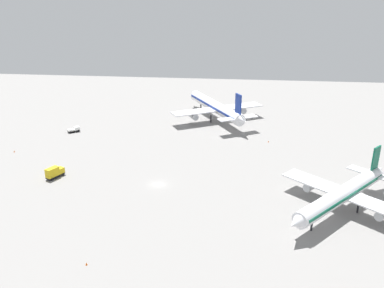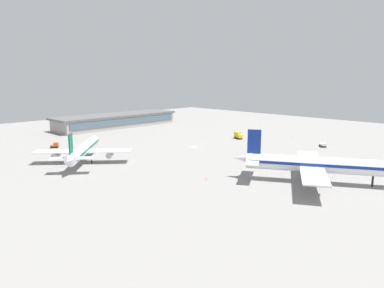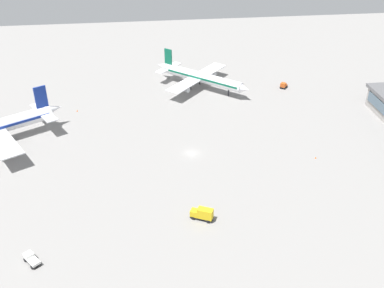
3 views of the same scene
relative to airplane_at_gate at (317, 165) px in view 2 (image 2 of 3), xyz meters
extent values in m
plane|color=gray|center=(-12.65, -62.01, -5.48)|extent=(288.00, 288.00, 0.00)
cube|color=#9E9993|center=(-24.40, -140.01, -2.08)|extent=(74.98, 20.56, 6.80)
cube|color=#4C6070|center=(-24.40, -129.52, -1.11)|extent=(71.98, 0.30, 3.50)
cube|color=#59595B|center=(-24.40, -140.01, 1.81)|extent=(77.98, 21.38, 1.17)
cylinder|color=white|center=(-0.28, 0.48, 0.00)|extent=(24.62, 38.26, 4.56)
cone|color=white|center=(10.74, -18.70, 0.69)|extent=(6.01, 6.77, 3.65)
cube|color=navy|center=(-0.28, 0.48, 0.34)|extent=(23.88, 36.86, 0.82)
cube|color=white|center=(0.76, -1.32, -0.46)|extent=(37.49, 25.39, 0.41)
cylinder|color=#A5A8AD|center=(-8.81, -6.82, -2.05)|extent=(4.86, 5.93, 2.51)
cylinder|color=#A5A8AD|center=(10.33, 4.18, -2.05)|extent=(4.86, 5.93, 2.51)
cube|color=white|center=(9.02, -15.71, 0.46)|extent=(15.52, 11.08, 0.33)
cube|color=navy|center=(9.02, -15.71, 5.93)|extent=(2.41, 3.70, 7.30)
cylinder|color=black|center=(-7.51, 13.07, -3.88)|extent=(0.55, 0.55, 3.20)
cylinder|color=black|center=(-1.79, -4.22, -3.88)|extent=(0.55, 0.55, 3.20)
cylinder|color=black|center=(4.54, -0.58, -3.88)|extent=(0.55, 0.55, 3.20)
cylinder|color=white|center=(34.66, -71.68, -0.76)|extent=(26.67, 29.32, 3.93)
cone|color=white|center=(22.01, -85.91, -0.76)|extent=(5.40, 5.42, 3.73)
cone|color=white|center=(47.31, -57.44, -0.17)|extent=(5.61, 5.76, 3.14)
cube|color=#0C593F|center=(34.66, -71.68, -0.47)|extent=(25.78, 28.30, 0.71)
cube|color=white|center=(35.85, -70.34, -1.15)|extent=(29.17, 26.82, 0.35)
cylinder|color=#A5A8AD|center=(42.95, -76.65, -2.53)|extent=(4.70, 4.91, 2.16)
cylinder|color=#A5A8AD|center=(28.74, -64.03, -2.53)|extent=(4.70, 4.91, 2.16)
cube|color=white|center=(45.34, -59.66, -0.37)|extent=(12.28, 11.41, 0.28)
cube|color=#0C593F|center=(45.34, -59.66, 4.35)|extent=(2.60, 2.85, 6.29)
cylinder|color=black|center=(26.35, -81.03, -4.10)|extent=(0.47, 0.47, 2.75)
cylinder|color=black|center=(38.91, -71.63, -4.10)|extent=(0.47, 0.47, 2.75)
cylinder|color=black|center=(34.21, -67.45, -4.10)|extent=(0.47, 0.47, 2.75)
cube|color=black|center=(-43.20, -60.86, -4.93)|extent=(4.16, 5.87, 0.30)
cube|color=gold|center=(-42.36, -59.15, -3.98)|extent=(2.50, 2.45, 1.60)
cube|color=#3F596B|center=(-42.01, -58.42, -3.66)|extent=(1.47, 0.77, 0.90)
cube|color=gold|center=(-43.59, -61.67, -3.48)|extent=(3.37, 4.25, 2.60)
cylinder|color=black|center=(-43.19, -58.68, -5.08)|extent=(0.62, 0.85, 0.80)
cylinder|color=black|center=(-41.48, -59.51, -5.08)|extent=(0.62, 0.85, 0.80)
cylinder|color=black|center=(-44.91, -62.20, -5.08)|extent=(0.62, 0.85, 0.80)
cylinder|color=black|center=(-43.20, -63.03, -5.08)|extent=(0.62, 0.85, 0.80)
cube|color=black|center=(31.21, -104.25, -4.93)|extent=(3.68, 3.49, 0.30)
cube|color=#BF4C19|center=(30.67, -103.81, -3.98)|extent=(2.60, 2.61, 1.60)
cube|color=#3F596B|center=(30.04, -103.30, -3.66)|extent=(1.07, 1.29, 0.90)
cube|color=#BF4C19|center=(31.91, -104.82, -4.53)|extent=(2.28, 2.36, 0.50)
cylinder|color=black|center=(29.74, -104.28, -5.08)|extent=(0.81, 0.74, 0.80)
cylinder|color=black|center=(30.94, -102.81, -5.08)|extent=(0.81, 0.74, 0.80)
cylinder|color=black|center=(31.48, -105.69, -5.08)|extent=(0.81, 0.74, 0.80)
cylinder|color=black|center=(32.68, -104.22, -5.08)|extent=(0.81, 0.74, 0.80)
cube|color=black|center=(-53.22, -21.87, -4.93)|extent=(4.63, 4.22, 0.30)
cube|color=white|center=(-52.20, -21.06, -4.18)|extent=(2.59, 2.61, 1.20)
cube|color=#3F596B|center=(-51.57, -20.56, -3.94)|extent=(1.06, 1.30, 0.67)
cube|color=white|center=(-53.92, -22.43, -4.48)|extent=(3.22, 3.10, 0.60)
cylinder|color=black|center=(-52.60, -20.17, -5.08)|extent=(0.81, 0.73, 0.80)
cylinder|color=black|center=(-51.42, -21.66, -5.08)|extent=(0.81, 0.73, 0.80)
cylinder|color=black|center=(-55.01, -22.08, -5.08)|extent=(0.81, 0.73, 0.80)
cylinder|color=black|center=(-53.83, -23.57, -5.08)|extent=(0.81, 0.73, 0.80)
cone|color=#EA590C|center=(-20.03, -98.66, -5.18)|extent=(0.44, 0.44, 0.60)
cone|color=#EA590C|center=(20.26, -24.77, -5.18)|extent=(0.44, 0.44, 0.60)
cone|color=#EA590C|center=(-65.29, -43.87, -5.18)|extent=(0.44, 0.44, 0.60)
camera|label=1|loc=(8.31, -162.38, 45.92)|focal=37.91mm
camera|label=2|loc=(94.89, 42.72, 25.02)|focal=32.53mm
camera|label=3|loc=(-128.80, -47.97, 68.46)|focal=42.45mm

